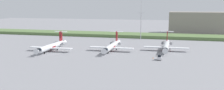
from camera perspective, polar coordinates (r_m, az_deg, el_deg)
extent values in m
plane|color=gray|center=(144.55, 1.53, -0.20)|extent=(500.00, 500.00, 0.00)
cube|color=#597542|center=(186.59, 4.45, 2.26)|extent=(320.00, 20.00, 2.18)
cylinder|color=silver|center=(131.78, -13.59, -0.30)|extent=(2.70, 24.00, 2.70)
cone|color=silver|center=(120.19, -16.57, -1.33)|extent=(2.70, 3.00, 2.70)
cone|color=silver|center=(144.15, -11.02, 0.60)|extent=(2.30, 4.00, 2.29)
cube|color=black|center=(121.71, -16.13, -0.95)|extent=(2.02, 1.80, 0.90)
cylinder|color=maroon|center=(131.80, -13.59, -0.36)|extent=(2.76, 3.60, 2.76)
cube|color=silver|center=(133.85, -16.02, -0.52)|extent=(11.00, 3.20, 0.36)
cube|color=silver|center=(128.37, -11.45, -0.75)|extent=(11.00, 3.20, 0.36)
cube|color=maroon|center=(140.94, -11.58, 2.00)|extent=(0.36, 3.20, 5.20)
cube|color=silver|center=(140.93, -11.56, 2.99)|extent=(6.80, 1.80, 0.24)
cylinder|color=gray|center=(140.84, -12.68, 0.42)|extent=(1.50, 3.40, 1.50)
cylinder|color=gray|center=(138.88, -11.02, 0.35)|extent=(1.50, 3.40, 1.50)
cylinder|color=gray|center=(125.60, -15.14, -1.49)|extent=(0.20, 0.20, 0.65)
cylinder|color=black|center=(125.70, -15.13, -1.74)|extent=(0.30, 0.90, 0.90)
cylinder|color=black|center=(135.08, -13.80, -0.94)|extent=(0.35, 0.90, 0.90)
cylinder|color=black|center=(133.36, -12.36, -1.01)|extent=(0.35, 0.90, 0.90)
cylinder|color=silver|center=(128.54, -0.04, -0.27)|extent=(2.70, 24.00, 2.70)
cone|color=silver|center=(115.70, -1.68, -1.34)|extent=(2.70, 3.00, 2.70)
cone|color=silver|center=(141.99, 1.34, 0.63)|extent=(2.29, 4.00, 2.29)
cube|color=black|center=(117.41, -1.43, -0.95)|extent=(2.03, 1.80, 0.90)
cylinder|color=maroon|center=(128.56, -0.04, -0.34)|extent=(2.76, 3.60, 2.76)
cube|color=silver|center=(129.25, -2.69, -0.50)|extent=(11.00, 3.20, 0.36)
cube|color=silver|center=(126.38, 2.45, -0.72)|extent=(11.00, 3.20, 0.36)
cube|color=maroon|center=(138.55, 1.07, 2.07)|extent=(0.36, 3.20, 5.20)
cube|color=silver|center=(138.56, 1.11, 3.07)|extent=(6.80, 1.80, 0.24)
cylinder|color=gray|center=(137.86, -0.01, 0.46)|extent=(1.50, 3.40, 1.50)
cylinder|color=gray|center=(136.84, 1.82, 0.39)|extent=(1.50, 3.40, 1.50)
cylinder|color=gray|center=(121.71, -0.90, -1.51)|extent=(0.20, 0.20, 0.65)
cylinder|color=black|center=(121.81, -0.90, -1.76)|extent=(0.30, 0.90, 0.90)
cylinder|color=black|center=(131.64, -0.59, -0.93)|extent=(0.35, 0.90, 0.90)
cylinder|color=black|center=(130.74, 1.03, -1.00)|extent=(0.35, 0.90, 0.90)
cylinder|color=silver|center=(132.05, 12.25, -0.23)|extent=(2.70, 24.00, 2.70)
cone|color=silver|center=(118.76, 12.02, -1.27)|extent=(2.70, 3.00, 2.70)
cone|color=silver|center=(145.88, 12.45, 0.65)|extent=(2.30, 4.00, 2.29)
cube|color=black|center=(120.54, 12.06, -0.89)|extent=(2.02, 1.80, 0.90)
cylinder|color=maroon|center=(132.08, 12.25, -0.29)|extent=(2.76, 3.60, 2.76)
cube|color=silver|center=(131.48, 9.65, -0.46)|extent=(11.00, 3.20, 0.36)
cube|color=silver|center=(131.12, 14.80, -0.66)|extent=(11.00, 3.20, 0.36)
cube|color=maroon|center=(142.38, 12.46, 2.05)|extent=(0.36, 3.20, 5.20)
cube|color=silver|center=(142.41, 12.50, 3.02)|extent=(6.80, 1.80, 0.24)
cylinder|color=gray|center=(141.19, 11.47, 0.48)|extent=(1.50, 3.40, 1.50)
cylinder|color=gray|center=(141.06, 13.30, 0.41)|extent=(1.50, 3.40, 1.50)
cylinder|color=gray|center=(124.98, 12.11, -1.43)|extent=(0.20, 0.20, 0.65)
cylinder|color=black|center=(125.08, 12.10, -1.68)|extent=(0.30, 0.90, 0.90)
cylinder|color=black|center=(134.82, 11.45, -0.87)|extent=(0.35, 0.90, 0.90)
cylinder|color=black|center=(134.71, 13.07, -0.94)|extent=(0.35, 0.90, 0.90)
cylinder|color=#B2B2B7|center=(171.57, 6.60, 4.20)|extent=(0.50, 0.50, 17.57)
cylinder|color=#B2B2B7|center=(170.93, 6.68, 8.72)|extent=(0.28, 0.28, 9.46)
cube|color=#B2B2B7|center=(171.02, 6.66, 7.26)|extent=(4.40, 0.20, 0.20)
cube|color=gray|center=(214.92, 19.48, 4.75)|extent=(49.31, 22.79, 17.66)
cube|color=silver|center=(109.87, 10.75, -2.92)|extent=(1.70, 3.20, 1.10)
cube|color=black|center=(109.12, 10.75, -2.47)|extent=(1.36, 1.10, 0.90)
cylinder|color=black|center=(109.09, 10.32, -3.29)|extent=(0.22, 0.60, 0.60)
cylinder|color=black|center=(109.01, 11.10, -3.33)|extent=(0.22, 0.60, 0.60)
cylinder|color=black|center=(110.97, 10.39, -3.08)|extent=(0.22, 0.60, 0.60)
cylinder|color=black|center=(110.89, 11.16, -3.12)|extent=(0.22, 0.60, 0.60)
cone|color=orange|center=(112.65, 9.35, -2.88)|extent=(0.44, 0.44, 0.55)
cone|color=orange|center=(112.08, 10.96, -2.99)|extent=(0.44, 0.44, 0.55)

